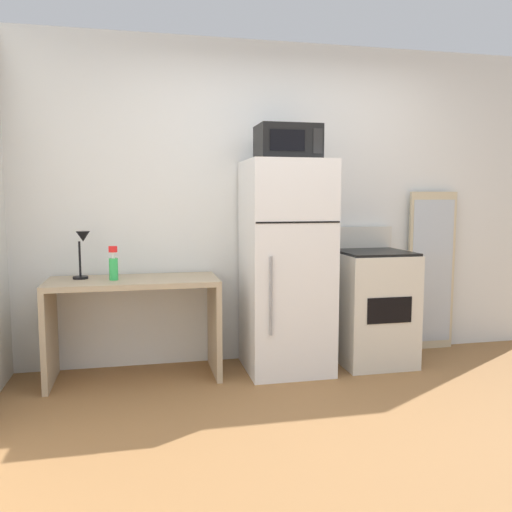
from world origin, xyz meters
TOP-DOWN VIEW (x-y plane):
  - ground_plane at (0.00, 0.00)m, footprint 12.00×12.00m
  - wall_back_white at (0.00, 1.70)m, footprint 5.00×0.10m
  - desk at (-1.23, 1.36)m, footprint 1.24×0.54m
  - desk_lamp at (-1.59, 1.43)m, footprint 0.14×0.12m
  - spray_bottle at (-1.37, 1.33)m, footprint 0.06×0.06m
  - refrigerator at (-0.07, 1.31)m, footprint 0.63×0.66m
  - microwave at (-0.07, 1.29)m, footprint 0.46×0.35m
  - oven_range at (0.67, 1.33)m, footprint 0.57×0.61m
  - leaning_mirror at (1.34, 1.59)m, footprint 0.44×0.03m

SIDE VIEW (x-z plane):
  - ground_plane at x=0.00m, z-range 0.00..0.00m
  - oven_range at x=0.67m, z-range -0.08..1.02m
  - desk at x=-1.23m, z-range 0.15..0.90m
  - leaning_mirror at x=1.34m, z-range 0.00..1.40m
  - refrigerator at x=-0.07m, z-range 0.00..1.63m
  - spray_bottle at x=-1.37m, z-range 0.72..0.97m
  - desk_lamp at x=-1.59m, z-range 0.81..1.17m
  - wall_back_white at x=0.00m, z-range 0.00..2.60m
  - microwave at x=-0.07m, z-range 1.63..1.89m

